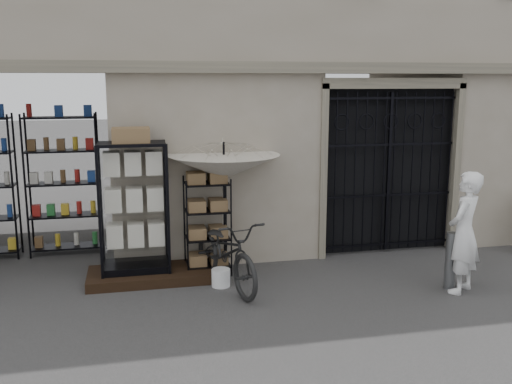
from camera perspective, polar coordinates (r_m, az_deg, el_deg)
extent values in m
plane|color=black|center=(8.13, 7.80, -11.03)|extent=(80.00, 80.00, 0.00)
cube|color=gray|center=(11.46, 1.17, 18.38)|extent=(14.00, 4.00, 9.00)
cube|color=black|center=(10.14, -22.72, 1.45)|extent=(3.00, 1.70, 3.00)
cube|color=black|center=(10.67, -22.42, 0.56)|extent=(2.70, 0.50, 2.50)
cube|color=black|center=(10.44, 12.75, 2.30)|extent=(2.50, 0.06, 3.00)
cube|color=black|center=(10.30, 13.11, 1.89)|extent=(0.05, 0.05, 2.80)
cube|color=black|center=(9.10, -10.19, -8.14)|extent=(2.00, 0.90, 0.15)
cube|color=black|center=(9.14, -11.87, -7.27)|extent=(1.13, 0.87, 0.11)
cube|color=silver|center=(8.60, -12.70, -1.96)|extent=(0.89, 0.29, 1.86)
cube|color=silver|center=(8.92, -12.08, -2.21)|extent=(0.93, 0.67, 1.55)
cube|color=olive|center=(8.73, -12.39, 5.22)|extent=(0.65, 0.56, 0.22)
cube|color=black|center=(9.08, -4.88, -3.39)|extent=(0.73, 0.55, 1.56)
cube|color=olive|center=(9.10, -4.88, -3.69)|extent=(0.62, 0.45, 1.17)
cylinder|color=black|center=(9.11, -3.18, -1.58)|extent=(0.04, 0.04, 2.10)
imported|color=silver|center=(8.97, -3.23, 3.19)|extent=(1.82, 1.85, 1.41)
cylinder|color=white|center=(8.68, -3.54, -8.55)|extent=(0.33, 0.33, 0.27)
imported|color=black|center=(8.74, -2.97, -9.33)|extent=(0.96, 1.22, 2.03)
cylinder|color=slate|center=(8.95, 18.87, -6.52)|extent=(0.19, 0.19, 0.86)
imported|color=white|center=(9.02, 19.70, -9.32)|extent=(1.62, 1.80, 0.43)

